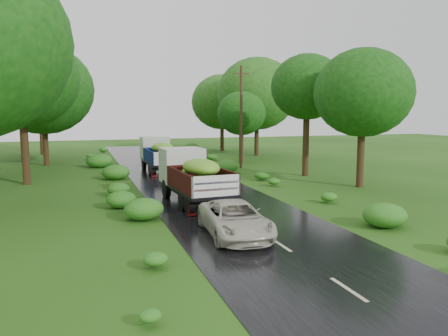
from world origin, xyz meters
name	(u,v)px	position (x,y,z in m)	size (l,w,h in m)	color
ground	(281,245)	(0.00, 0.00, 0.00)	(120.00, 120.00, 0.00)	#1B420E
road	(232,213)	(0.00, 5.00, 0.01)	(6.50, 80.00, 0.02)	black
road_lines	(225,208)	(0.00, 6.00, 0.02)	(0.12, 69.60, 0.00)	#BFB78C
truck_near	(193,174)	(-1.11, 7.84, 1.48)	(2.54, 6.32, 2.61)	black
truck_far	(159,153)	(-0.71, 19.66, 1.46)	(2.27, 6.16, 2.57)	black
car	(235,219)	(-1.12, 1.54, 0.64)	(2.06, 4.47, 1.24)	beige
utility_pole	(241,116)	(5.95, 19.76, 4.20)	(1.43, 0.32, 8.16)	#382616
trees_left	(14,76)	(-10.69, 21.93, 7.08)	(7.13, 35.18, 9.69)	black
trees_right	(263,98)	(9.64, 23.96, 5.75)	(7.29, 30.02, 8.20)	black
shrubs	(186,177)	(0.00, 14.00, 0.35)	(11.90, 44.00, 0.70)	#245D16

